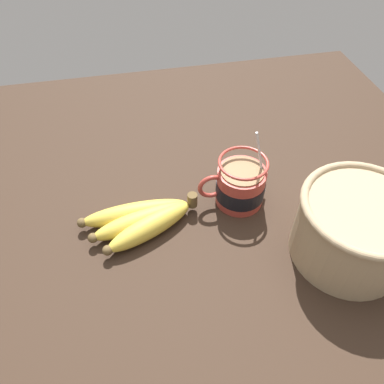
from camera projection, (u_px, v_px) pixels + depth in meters
The scene contains 4 objects.
table at pixel (215, 208), 78.82cm from camera, with size 115.18×115.18×2.63cm.
coffee_mug at pixel (239, 184), 75.65cm from camera, with size 14.64×9.97×17.43cm.
banana_bunch at pixel (142, 220), 72.11cm from camera, with size 23.74×12.12×4.49cm.
woven_basket at pixel (355, 228), 64.50cm from camera, with size 21.20×21.20×13.44cm.
Camera 1 is at (15.32, 49.63, 60.89)cm, focal length 35.00 mm.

